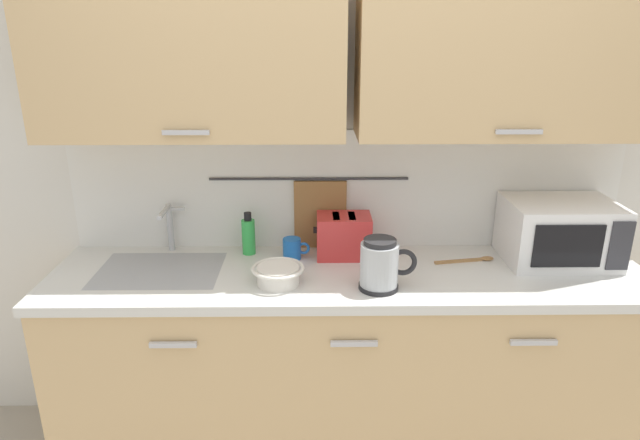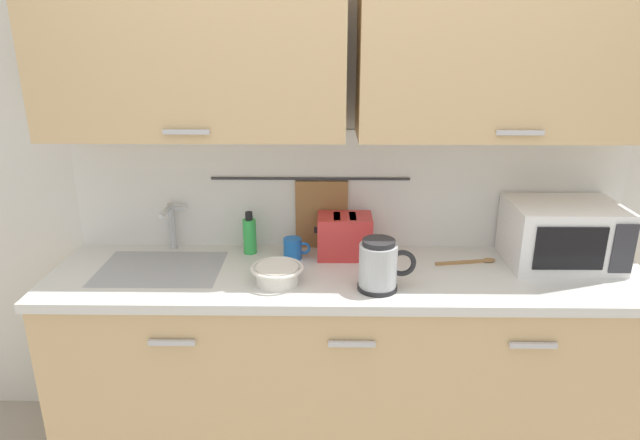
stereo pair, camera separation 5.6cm
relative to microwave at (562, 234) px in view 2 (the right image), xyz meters
name	(u,v)px [view 2 (the right image)]	position (x,y,z in m)	size (l,w,h in m)	color
counter_unit	(345,361)	(-0.93, -0.11, -0.58)	(2.53, 0.64, 0.90)	tan
back_wall_assembly	(350,116)	(-0.92, 0.12, 0.49)	(3.70, 0.41, 2.50)	silver
sink_faucet	(171,221)	(-1.73, 0.12, 0.01)	(0.09, 0.17, 0.22)	#B2B5BA
microwave	(562,234)	(0.00, 0.00, 0.00)	(0.46, 0.35, 0.27)	white
electric_kettle	(379,265)	(-0.81, -0.27, -0.03)	(0.23, 0.16, 0.21)	black
dish_soap_bottle	(250,235)	(-1.37, 0.10, -0.05)	(0.06, 0.06, 0.20)	green
mug_near_sink	(293,248)	(-1.17, 0.03, -0.09)	(0.12, 0.08, 0.09)	blue
mixing_bowl	(277,273)	(-1.22, -0.23, -0.09)	(0.21, 0.21, 0.08)	silver
toaster	(344,236)	(-0.94, 0.06, -0.04)	(0.26, 0.17, 0.19)	red
wooden_spoon	(473,261)	(-0.37, -0.01, -0.13)	(0.28, 0.08, 0.01)	#9E7042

